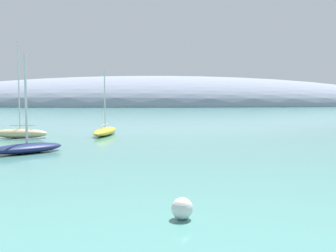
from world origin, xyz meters
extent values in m
ellipsoid|color=gray|center=(2.95, 212.83, 0.00)|extent=(285.37, 82.78, 32.57)
ellipsoid|color=yellow|center=(-9.22, 44.57, 0.46)|extent=(3.05, 8.16, 0.92)
cylinder|color=silver|center=(-9.22, 44.57, 4.37)|extent=(0.15, 0.15, 6.89)
cube|color=silver|center=(-9.27, 44.21, 1.27)|extent=(0.65, 3.56, 0.10)
ellipsoid|color=navy|center=(-14.01, 29.91, 0.39)|extent=(6.06, 5.66, 0.79)
cylinder|color=silver|center=(-14.01, 29.91, 4.36)|extent=(0.19, 0.19, 7.14)
cube|color=silver|center=(-13.80, 30.08, 1.14)|extent=(2.10, 1.81, 0.10)
ellipsoid|color=#C6B284|center=(-18.23, 41.58, 0.53)|extent=(6.35, 2.56, 1.07)
cylinder|color=silver|center=(-18.23, 41.58, 5.85)|extent=(0.14, 0.14, 9.57)
cube|color=silver|center=(-17.95, 41.55, 1.42)|extent=(2.77, 0.45, 0.10)
sphere|color=silver|center=(-3.10, 12.06, 0.40)|extent=(0.81, 0.81, 0.81)
camera|label=1|loc=(-4.44, -1.91, 4.48)|focal=41.50mm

